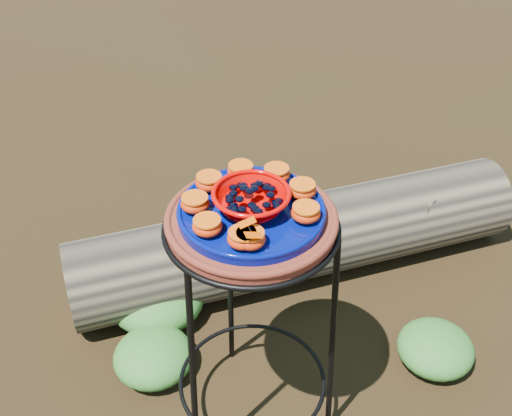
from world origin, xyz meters
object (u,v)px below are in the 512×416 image
object	(u,v)px
cobalt_plate	(251,213)
driftwood_log	(297,238)
plant_stand	(252,332)
terracotta_saucer	(251,222)
red_bowl	(251,200)

from	to	relation	value
cobalt_plate	driftwood_log	distance (m)	0.86
cobalt_plate	driftwood_log	bearing A→B (deg)	58.13
plant_stand	cobalt_plate	bearing A→B (deg)	0.00
terracotta_saucer	red_bowl	bearing A→B (deg)	0.00
red_bowl	terracotta_saucer	bearing A→B (deg)	0.00
plant_stand	driftwood_log	bearing A→B (deg)	58.13
plant_stand	cobalt_plate	size ratio (longest dim) A/B	2.14
cobalt_plate	plant_stand	bearing A→B (deg)	0.00
plant_stand	terracotta_saucer	world-z (taller)	terracotta_saucer
terracotta_saucer	cobalt_plate	size ratio (longest dim) A/B	1.17
red_bowl	driftwood_log	distance (m)	0.89
terracotta_saucer	driftwood_log	bearing A→B (deg)	58.13
cobalt_plate	red_bowl	xyz separation A→B (m)	(0.00, 0.00, 0.03)
cobalt_plate	red_bowl	size ratio (longest dim) A/B	2.00
red_bowl	driftwood_log	bearing A→B (deg)	58.13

